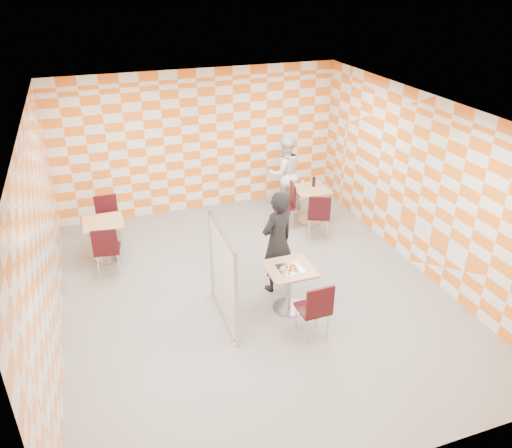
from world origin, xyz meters
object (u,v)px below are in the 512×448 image
Objects in this scene: chair_main_front at (316,307)px; man_white at (285,173)px; main_table at (289,281)px; soda_bottle at (314,182)px; chair_empty_far at (108,216)px; sport_bottle at (302,183)px; empty_table at (105,234)px; chair_second_front at (319,213)px; chair_empty_near at (107,247)px; partition at (223,275)px; chair_second_side at (287,201)px; man_dark at (277,242)px; second_table at (310,199)px.

man_white is at bearing 73.66° from chair_main_front.
main_table is 3.22m from soda_bottle.
sport_bottle is (3.87, -0.41, 0.29)m from chair_empty_far.
man_white is at bearing 13.19° from empty_table.
chair_second_front is 0.88m from soda_bottle.
chair_second_front is (1.34, 2.70, 0.00)m from chair_main_front.
main_table is 0.81× the size of chair_empty_near.
sport_bottle reaches higher than empty_table.
sport_bottle is (1.34, 3.52, 0.29)m from chair_main_front.
chair_second_front is (3.98, -0.57, 0.04)m from empty_table.
sport_bottle is at bearing 47.63° from partition.
chair_second_front and chair_second_side have the same top height.
chair_main_front is 1.00× the size of chair_empty_far.
chair_empty_far is at bearing 171.18° from chair_second_side.
main_table is at bearing -3.90° from partition.
partition is at bearing -65.34° from chair_empty_far.
chair_second_side is (3.60, 0.12, 0.04)m from empty_table.
chair_main_front is at bearing -57.27° from chair_empty_far.
chair_empty_near is at bearing 142.97° from main_table.
sport_bottle reaches higher than chair_main_front.
partition is at bearing -135.42° from soda_bottle.
soda_bottle is (0.24, 0.79, 0.31)m from chair_second_front.
main_table is at bearing -126.42° from chair_second_front.
man_dark reaches higher than main_table.
partition reaches higher than chair_second_front.
empty_table is at bearing 135.49° from main_table.
main_table is at bearing -121.52° from soda_bottle.
soda_bottle is (1.64, 2.12, -0.01)m from man_dark.
sport_bottle is at bearing 174.51° from soda_bottle.
chair_second_front is at bearing 53.58° from main_table.
chair_empty_near reaches higher than second_table.
empty_table is 4.24m from soda_bottle.
chair_second_side is (-0.52, -0.02, 0.04)m from second_table.
soda_bottle is (4.23, 0.80, 0.31)m from chair_empty_near.
second_table is 1.00× the size of empty_table.
empty_table is 4.20m from chair_main_front.
partition reaches higher than chair_main_front.
chair_second_front reaches higher than second_table.
man_white is (3.86, 1.48, 0.29)m from chair_empty_near.
chair_second_front is at bearing -107.15° from soda_bottle.
chair_second_side and chair_empty_near have the same top height.
chair_second_side is at bearing -178.24° from second_table.
chair_second_front is at bearing -89.55° from sport_bottle.
chair_second_front and chair_empty_near have the same top height.
chair_second_side is 3.53m from chair_empty_far.
chair_second_side is 1.00× the size of chair_empty_far.
partition is 7.75× the size of sport_bottle.
chair_empty_near and chair_empty_far have the same top height.
man_dark is at bearing -127.71° from soda_bottle.
chair_main_front is 3.52m from chair_second_side.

